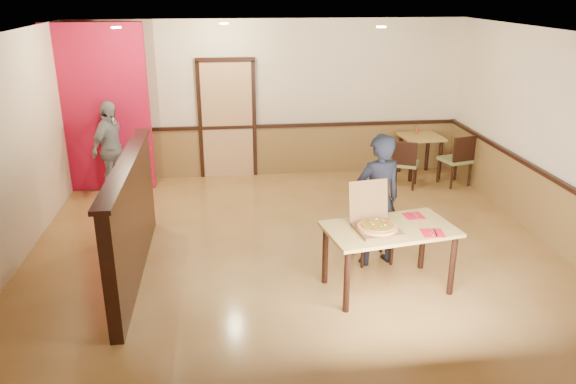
# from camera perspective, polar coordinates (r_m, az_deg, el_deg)

# --- Properties ---
(floor) EXTENTS (7.00, 7.00, 0.00)m
(floor) POSITION_cam_1_polar(r_m,az_deg,el_deg) (7.38, 0.80, -6.57)
(floor) COLOR tan
(floor) RESTS_ON ground
(ceiling) EXTENTS (7.00, 7.00, 0.00)m
(ceiling) POSITION_cam_1_polar(r_m,az_deg,el_deg) (6.61, 0.92, 15.65)
(ceiling) COLOR black
(ceiling) RESTS_ON wall_back
(wall_back) EXTENTS (7.00, 0.00, 7.00)m
(wall_back) POSITION_cam_1_polar(r_m,az_deg,el_deg) (10.25, -1.73, 9.39)
(wall_back) COLOR #FFE8C7
(wall_back) RESTS_ON floor
(wall_right) EXTENTS (0.00, 7.00, 7.00)m
(wall_right) POSITION_cam_1_polar(r_m,az_deg,el_deg) (8.09, 26.34, 4.32)
(wall_right) COLOR #FFE8C7
(wall_right) RESTS_ON floor
(wainscot_back) EXTENTS (7.00, 0.04, 0.90)m
(wainscot_back) POSITION_cam_1_polar(r_m,az_deg,el_deg) (10.44, -1.66, 4.23)
(wainscot_back) COLOR olive
(wainscot_back) RESTS_ON floor
(chair_rail_back) EXTENTS (7.00, 0.06, 0.06)m
(chair_rail_back) POSITION_cam_1_polar(r_m,az_deg,el_deg) (10.30, -1.68, 6.71)
(chair_rail_back) COLOR black
(chair_rail_back) RESTS_ON wall_back
(wainscot_right) EXTENTS (0.04, 7.00, 0.90)m
(wainscot_right) POSITION_cam_1_polar(r_m,az_deg,el_deg) (8.35, 25.16, -1.94)
(wainscot_right) COLOR olive
(wainscot_right) RESTS_ON floor
(chair_rail_right) EXTENTS (0.06, 7.00, 0.06)m
(chair_rail_right) POSITION_cam_1_polar(r_m,az_deg,el_deg) (8.19, 25.53, 1.10)
(chair_rail_right) COLOR black
(chair_rail_right) RESTS_ON wall_right
(back_door) EXTENTS (0.90, 0.06, 2.10)m
(back_door) POSITION_cam_1_polar(r_m,az_deg,el_deg) (10.25, -6.19, 7.28)
(back_door) COLOR tan
(back_door) RESTS_ON wall_back
(booth_partition) EXTENTS (0.20, 3.10, 1.44)m
(booth_partition) POSITION_cam_1_polar(r_m,az_deg,el_deg) (6.93, -15.58, -2.51)
(booth_partition) COLOR black
(booth_partition) RESTS_ON floor
(red_accent_panel) EXTENTS (1.60, 0.20, 2.78)m
(red_accent_panel) POSITION_cam_1_polar(r_m,az_deg,el_deg) (9.93, -18.54, 8.01)
(red_accent_panel) COLOR #B50C2F
(red_accent_panel) RESTS_ON floor
(spot_a) EXTENTS (0.14, 0.14, 0.02)m
(spot_a) POSITION_cam_1_polar(r_m,az_deg,el_deg) (8.47, -17.06, 15.69)
(spot_a) COLOR #FFF5B2
(spot_a) RESTS_ON ceiling
(spot_b) EXTENTS (0.14, 0.14, 0.02)m
(spot_b) POSITION_cam_1_polar(r_m,az_deg,el_deg) (9.05, -6.51, 16.64)
(spot_b) COLOR #FFF5B2
(spot_b) RESTS_ON ceiling
(spot_c) EXTENTS (0.14, 0.14, 0.02)m
(spot_c) POSITION_cam_1_polar(r_m,az_deg,el_deg) (8.36, 9.45, 16.22)
(spot_c) COLOR #FFF5B2
(spot_c) RESTS_ON ceiling
(main_table) EXTENTS (1.56, 1.06, 0.77)m
(main_table) POSITION_cam_1_polar(r_m,az_deg,el_deg) (6.47, 10.24, -4.45)
(main_table) COLOR tan
(main_table) RESTS_ON floor
(diner_chair) EXTENTS (0.50, 0.50, 0.94)m
(diner_chair) POSITION_cam_1_polar(r_m,az_deg,el_deg) (7.24, 8.51, -2.91)
(diner_chair) COLOR olive
(diner_chair) RESTS_ON floor
(side_chair_left) EXTENTS (0.56, 0.56, 0.85)m
(side_chair_left) POSITION_cam_1_polar(r_m,az_deg,el_deg) (9.91, 11.81, 3.01)
(side_chair_left) COLOR olive
(side_chair_left) RESTS_ON floor
(side_chair_right) EXTENTS (0.56, 0.56, 0.92)m
(side_chair_right) POSITION_cam_1_polar(r_m,az_deg,el_deg) (10.23, 16.88, 3.32)
(side_chair_right) COLOR olive
(side_chair_right) RESTS_ON floor
(side_table) EXTENTS (0.76, 0.76, 0.76)m
(side_table) POSITION_cam_1_polar(r_m,az_deg,el_deg) (10.58, 13.31, 4.66)
(side_table) COLOR tan
(side_table) RESTS_ON floor
(diner) EXTENTS (0.70, 0.54, 1.69)m
(diner) POSITION_cam_1_polar(r_m,az_deg,el_deg) (6.99, 9.11, -0.84)
(diner) COLOR black
(diner) RESTS_ON floor
(passerby) EXTENTS (0.74, 1.00, 1.58)m
(passerby) POSITION_cam_1_polar(r_m,az_deg,el_deg) (9.77, -17.55, 4.23)
(passerby) COLOR gray
(passerby) RESTS_ON floor
(pizza_box) EXTENTS (0.54, 0.61, 0.49)m
(pizza_box) POSITION_cam_1_polar(r_m,az_deg,el_deg) (6.32, 8.88, -3.24)
(pizza_box) COLOR brown
(pizza_box) RESTS_ON main_table
(pizza) EXTENTS (0.59, 0.59, 0.03)m
(pizza) POSITION_cam_1_polar(r_m,az_deg,el_deg) (6.29, 9.06, -3.53)
(pizza) COLOR #D2894C
(pizza) RESTS_ON pizza_box
(napkin_near) EXTENTS (0.26, 0.26, 0.01)m
(napkin_near) POSITION_cam_1_polar(r_m,az_deg,el_deg) (6.38, 14.48, -4.05)
(napkin_near) COLOR red
(napkin_near) RESTS_ON main_table
(napkin_far) EXTENTS (0.24, 0.24, 0.01)m
(napkin_far) POSITION_cam_1_polar(r_m,az_deg,el_deg) (6.79, 12.65, -2.37)
(napkin_far) COLOR red
(napkin_far) RESTS_ON main_table
(condiment) EXTENTS (0.05, 0.05, 0.13)m
(condiment) POSITION_cam_1_polar(r_m,az_deg,el_deg) (10.62, 12.97, 6.10)
(condiment) COLOR #98441B
(condiment) RESTS_ON side_table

